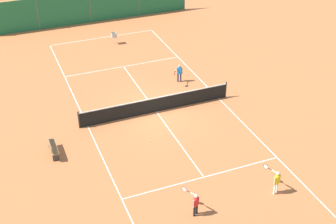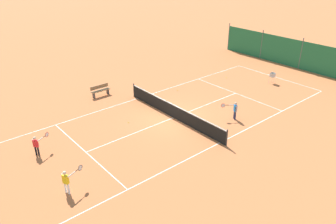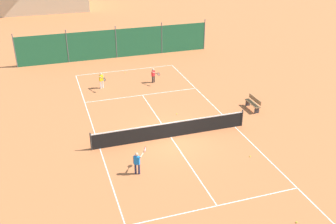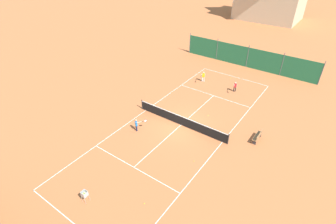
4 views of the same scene
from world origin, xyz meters
name	(u,v)px [view 2 (image 2 of 4)]	position (x,y,z in m)	size (l,w,h in m)	color
ground_plane	(174,118)	(0.00, 0.00, 0.00)	(600.00, 600.00, 0.00)	#BC6638
court_line_markings	(174,118)	(0.00, 0.00, 0.00)	(8.25, 23.85, 0.01)	white
tennis_net	(174,111)	(0.00, 0.00, 0.50)	(9.18, 0.08, 1.06)	#2D2D2D
windscreen_fence_near	(301,55)	(0.00, -15.50, 1.31)	(17.28, 0.08, 2.90)	#236B42
player_near_baseline	(67,180)	(-2.53, 8.58, 0.72)	(0.39, 1.06, 1.23)	white
player_near_service	(234,109)	(-2.69, -2.90, 0.71)	(0.83, 0.83, 1.21)	#23284C
player_far_service	(37,144)	(1.45, 8.47, 0.67)	(0.47, 0.99, 1.15)	black
tennis_ball_near_corner	(178,90)	(3.32, -3.31, 0.03)	(0.07, 0.07, 0.07)	#CCE033
tennis_ball_by_net_left	(128,123)	(1.32, 2.70, 0.03)	(0.07, 0.07, 0.07)	#CCE033
tennis_ball_far_corner	(226,78)	(2.67, -8.41, 0.03)	(0.07, 0.07, 0.07)	#CCE033
ball_hopper	(272,76)	(-0.51, -10.40, 0.66)	(0.36, 0.36, 0.89)	#B7B7BC
courtside_bench	(100,90)	(6.34, 1.85, 0.45)	(0.36, 1.50, 0.84)	olive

